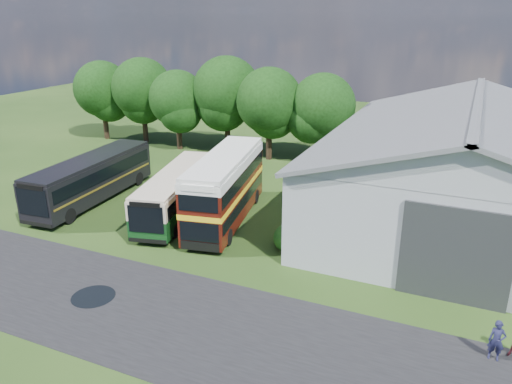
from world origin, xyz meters
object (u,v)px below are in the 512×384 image
at_px(bus_maroon_double, 225,189).
at_px(bus_green_single, 177,192).
at_px(bus_dark_single, 92,178).
at_px(visitor_a, 497,341).
at_px(storage_shed, 470,159).

bearing_deg(bus_maroon_double, bus_green_single, 173.70).
relative_size(bus_dark_single, visitor_a, 6.80).
bearing_deg(bus_dark_single, bus_maroon_double, -0.75).
height_order(bus_green_single, bus_dark_single, bus_dark_single).
xyz_separation_m(bus_maroon_double, bus_dark_single, (-11.04, -0.61, -0.55)).
xyz_separation_m(storage_shed, bus_green_single, (-18.56, -7.78, -2.52)).
xyz_separation_m(bus_green_single, visitor_a, (20.60, -8.22, -0.74)).
bearing_deg(bus_dark_single, storage_shed, 13.47).
distance_m(bus_dark_single, visitor_a, 29.03).
bearing_deg(visitor_a, bus_green_single, 157.63).
xyz_separation_m(bus_green_single, bus_maroon_double, (3.72, 0.29, 0.69)).
distance_m(storage_shed, bus_maroon_double, 16.72).
bearing_deg(storage_shed, bus_dark_single, -162.61).
xyz_separation_m(bus_maroon_double, visitor_a, (16.87, -8.51, -1.43)).
bearing_deg(bus_maroon_double, bus_dark_single, 172.43).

